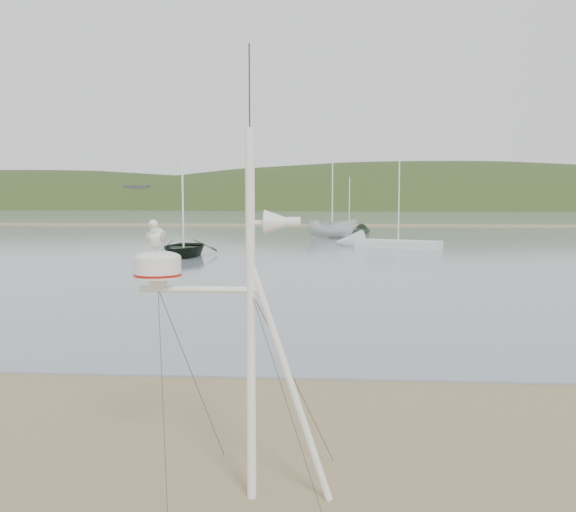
# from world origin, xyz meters

# --- Properties ---
(ground) EXTENTS (560.00, 560.00, 0.00)m
(ground) POSITION_xyz_m (0.00, 0.00, 0.00)
(ground) COLOR olive
(ground) RESTS_ON ground
(water) EXTENTS (560.00, 256.00, 0.04)m
(water) POSITION_xyz_m (0.00, 132.00, 0.02)
(water) COLOR slate
(water) RESTS_ON ground
(sandbar) EXTENTS (560.00, 7.00, 0.07)m
(sandbar) POSITION_xyz_m (0.00, 70.00, 0.07)
(sandbar) COLOR olive
(sandbar) RESTS_ON water
(hill_ridge) EXTENTS (620.00, 180.00, 80.00)m
(hill_ridge) POSITION_xyz_m (18.52, 235.00, -19.70)
(hill_ridge) COLOR #233415
(hill_ridge) RESTS_ON ground
(far_cottages) EXTENTS (294.40, 6.30, 8.00)m
(far_cottages) POSITION_xyz_m (3.00, 196.00, 4.00)
(far_cottages) COLOR silver
(far_cottages) RESTS_ON ground
(mast_rig) EXTENTS (2.18, 2.33, 4.93)m
(mast_rig) POSITION_xyz_m (1.60, -0.53, 1.19)
(mast_rig) COLOR white
(mast_rig) RESTS_ON ground
(boat_dark) EXTENTS (3.48, 1.09, 4.85)m
(boat_dark) POSITION_xyz_m (-5.86, 27.55, 2.46)
(boat_dark) COLOR black
(boat_dark) RESTS_ON water
(boat_white) EXTENTS (1.91, 1.88, 4.29)m
(boat_white) POSITION_xyz_m (2.77, 44.98, 2.18)
(boat_white) COLOR silver
(boat_white) RESTS_ON water
(sailboat_dark_mid) EXTENTS (4.65, 5.47, 5.81)m
(sailboat_dark_mid) POSITION_xyz_m (5.23, 51.21, 0.30)
(sailboat_dark_mid) COLOR black
(sailboat_dark_mid) RESTS_ON ground
(sailboat_white_near) EXTENTS (7.59, 4.55, 7.40)m
(sailboat_white_near) POSITION_xyz_m (5.33, 35.50, 0.30)
(sailboat_white_near) COLOR silver
(sailboat_white_near) RESTS_ON ground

